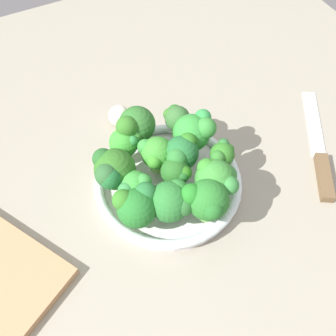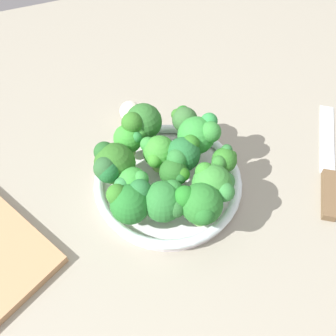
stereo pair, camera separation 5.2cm
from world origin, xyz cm
name	(u,v)px [view 2 (the right image)]	position (x,y,z in cm)	size (l,w,h in cm)	color
ground_plane	(150,207)	(0.00, 0.00, -1.25)	(130.00, 130.00, 2.50)	gray
bowl	(168,183)	(-1.84, 3.96, 1.47)	(25.20, 25.20, 2.88)	white
broccoli_floret_0	(200,205)	(7.30, 5.78, 7.70)	(6.82, 7.08, 8.01)	#8ACF62
broccoli_floret_1	(130,202)	(3.12, -3.82, 7.36)	(6.10, 6.89, 7.31)	#89C463
broccoli_floret_2	(183,155)	(-2.47, 6.73, 7.44)	(5.78, 6.21, 7.35)	#89CA65
broccoli_floret_3	(184,119)	(-10.21, 9.87, 6.86)	(4.90, 4.51, 6.36)	#7AB75B
broccoli_floret_4	(112,164)	(-4.41, -4.56, 7.54)	(7.37, 7.01, 7.68)	#85B54D
broccoli_floret_5	(141,122)	(-11.24, 2.46, 7.64)	(6.38, 7.28, 8.18)	#82B753
broccoli_floret_6	(214,184)	(4.55, 9.10, 7.62)	(7.18, 6.71, 7.80)	#8ECC61
broccoli_floret_7	(199,134)	(-5.46, 10.83, 7.74)	(6.42, 7.21, 8.14)	#84BD61
broccoli_floret_8	(132,184)	(-0.52, -2.56, 6.45)	(5.32, 5.57, 6.22)	#7BBE4D
broccoli_floret_9	(176,174)	(0.45, 4.42, 6.92)	(4.82, 4.62, 6.45)	#A1D169
broccoli_floret_10	(130,138)	(-9.26, -0.25, 6.74)	(5.00, 5.87, 6.36)	#81B552
broccoli_floret_11	(225,162)	(0.37, 13.04, 6.33)	(4.59, 4.76, 5.54)	#90CC5D
broccoli_floret_12	(158,153)	(-4.72, 3.28, 6.75)	(5.75, 5.55, 6.75)	#7CB455
broccoli_floret_13	(166,201)	(4.62, 1.32, 7.16)	(6.55, 6.58, 7.36)	#86C35D
knife	(328,173)	(5.03, 31.68, 0.55)	(23.87, 16.06, 1.50)	silver
garlic_bulb	(130,111)	(-19.61, 2.50, 2.07)	(4.13, 4.13, 4.13)	#EEE9CC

